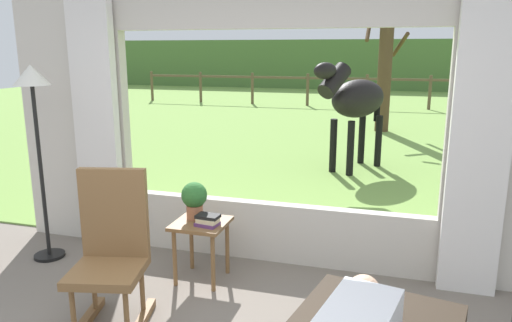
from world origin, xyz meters
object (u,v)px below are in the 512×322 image
object	(u,v)px
book_stack	(208,220)
horse	(356,100)
rocking_chair	(111,251)
potted_plant	(194,198)
floor_lamp_left	(34,104)
pasture_tree	(384,66)
side_table	(201,232)

from	to	relation	value
book_stack	horse	bearing A→B (deg)	79.70
rocking_chair	book_stack	bearing A→B (deg)	46.52
potted_plant	horse	size ratio (longest dim) A/B	0.18
floor_lamp_left	potted_plant	bearing A→B (deg)	2.10
rocking_chair	pasture_tree	bearing A→B (deg)	67.44
side_table	horse	world-z (taller)	horse
floor_lamp_left	side_table	bearing A→B (deg)	-0.19
potted_plant	floor_lamp_left	xyz separation A→B (m)	(-1.49, -0.05, 0.75)
rocking_chair	potted_plant	distance (m)	0.91
side_table	potted_plant	distance (m)	0.29
floor_lamp_left	pasture_tree	size ratio (longest dim) A/B	0.54
rocking_chair	potted_plant	world-z (taller)	rocking_chair
potted_plant	rocking_chair	bearing A→B (deg)	-106.82
potted_plant	horse	distance (m)	4.29
side_table	pasture_tree	distance (m)	8.45
floor_lamp_left	horse	size ratio (longest dim) A/B	1.03
book_stack	pasture_tree	xyz separation A→B (m)	(1.05, 8.35, 0.99)
side_table	book_stack	xyz separation A→B (m)	(0.09, -0.06, 0.14)
rocking_chair	potted_plant	bearing A→B (deg)	59.85
potted_plant	horse	xyz separation A→B (m)	(0.95, 4.16, 0.45)
pasture_tree	side_table	bearing A→B (deg)	-97.81
floor_lamp_left	horse	xyz separation A→B (m)	(2.44, 4.21, -0.30)
rocking_chair	horse	bearing A→B (deg)	63.16
floor_lamp_left	pasture_tree	distance (m)	8.72
potted_plant	pasture_tree	world-z (taller)	pasture_tree
rocking_chair	horse	distance (m)	5.20
side_table	floor_lamp_left	bearing A→B (deg)	179.81
side_table	horse	bearing A→B (deg)	78.40
rocking_chair	pasture_tree	size ratio (longest dim) A/B	0.33
potted_plant	floor_lamp_left	distance (m)	1.67
rocking_chair	book_stack	world-z (taller)	rocking_chair
rocking_chair	book_stack	distance (m)	0.85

